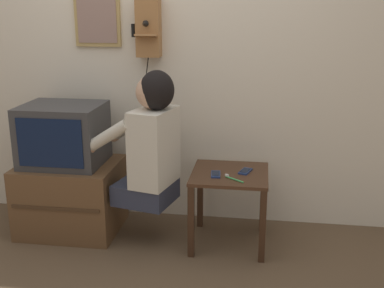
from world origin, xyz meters
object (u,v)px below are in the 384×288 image
at_px(cell_phone_held, 216,174).
at_px(wall_phone_antique, 148,26).
at_px(person, 150,140).
at_px(toothbrush, 233,178).
at_px(framed_picture, 97,20).
at_px(television, 64,134).
at_px(cell_phone_spare, 245,171).

bearing_deg(cell_phone_held, wall_phone_antique, 137.02).
relative_size(person, wall_phone_antique, 1.08).
bearing_deg(wall_phone_antique, toothbrush, -36.36).
bearing_deg(framed_picture, television, -117.24).
distance_m(cell_phone_held, cell_phone_spare, 0.21).
height_order(person, framed_picture, framed_picture).
bearing_deg(person, cell_phone_spare, -68.42).
distance_m(cell_phone_held, toothbrush, 0.13).
height_order(television, toothbrush, television).
relative_size(wall_phone_antique, cell_phone_spare, 6.08).
relative_size(television, toothbrush, 4.32).
xyz_separation_m(wall_phone_antique, cell_phone_held, (0.52, -0.40, -0.92)).
distance_m(framed_picture, cell_phone_spare, 1.50).
height_order(person, cell_phone_held, person).
height_order(person, cell_phone_spare, person).
distance_m(framed_picture, toothbrush, 1.49).
xyz_separation_m(television, cell_phone_held, (1.07, -0.11, -0.20)).
height_order(wall_phone_antique, framed_picture, wall_phone_antique).
relative_size(person, toothbrush, 7.11).
distance_m(wall_phone_antique, cell_phone_spare, 1.20).
bearing_deg(wall_phone_antique, framed_picture, 173.38).
height_order(television, cell_phone_spare, television).
bearing_deg(framed_picture, person, -43.52).
height_order(framed_picture, cell_phone_spare, framed_picture).
bearing_deg(cell_phone_spare, toothbrush, -97.65).
height_order(framed_picture, cell_phone_held, framed_picture).
relative_size(wall_phone_antique, framed_picture, 2.21).
bearing_deg(toothbrush, cell_phone_held, 98.40).
distance_m(television, cell_phone_held, 1.10).
xyz_separation_m(person, cell_phone_held, (0.43, -0.00, -0.21)).
distance_m(cell_phone_spare, toothbrush, 0.17).
height_order(television, framed_picture, framed_picture).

